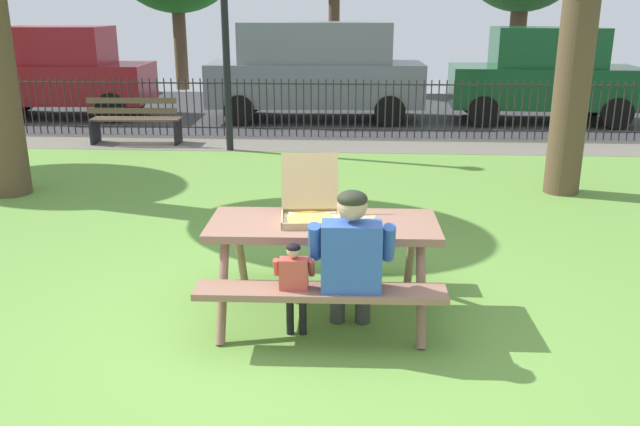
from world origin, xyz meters
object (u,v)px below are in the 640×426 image
park_bench_left (135,121)px  parked_car_right (544,74)px  parked_car_left (61,71)px  parked_car_center (316,69)px  lamp_post_walkway (224,0)px  picnic_table_foreground (323,243)px  pizza_box_open (310,207)px  child_at_table (295,281)px  adult_at_table (351,259)px  pizza_slice_on_table (359,219)px

park_bench_left → parked_car_right: bearing=20.3°
parked_car_left → parked_car_center: 5.71m
lamp_post_walkway → parked_car_left: bearing=142.6°
park_bench_left → lamp_post_walkway: 2.79m
parked_car_center → parked_car_right: parked_car_center is taller
parked_car_left → lamp_post_walkway: bearing=-37.4°
picnic_table_foreground → parked_car_right: size_ratio=0.46×
park_bench_left → parked_car_right: size_ratio=0.41×
pizza_box_open → parked_car_right: bearing=66.0°
picnic_table_foreground → park_bench_left: size_ratio=1.14×
picnic_table_foreground → parked_car_left: 11.61m
child_at_table → lamp_post_walkway: size_ratio=0.20×
child_at_table → adult_at_table: bearing=5.9°
pizza_slice_on_table → parked_car_center: parked_car_center is taller
pizza_slice_on_table → parked_car_right: size_ratio=0.07×
pizza_slice_on_table → lamp_post_walkway: lamp_post_walkway is taller
pizza_slice_on_table → parked_car_left: 11.72m
lamp_post_walkway → park_bench_left: bearing=165.9°
adult_at_table → child_at_table: (-0.41, -0.04, -0.16)m
park_bench_left → child_at_table: bearing=-63.5°
park_bench_left → parked_car_left: 4.00m
picnic_table_foreground → child_at_table: bearing=-108.1°
parked_car_left → parked_car_center: size_ratio=0.86×
park_bench_left → parked_car_left: parked_car_left is taller
picnic_table_foreground → park_bench_left: (-3.80, 6.71, -0.18)m
pizza_box_open → parked_car_left: bearing=123.5°
adult_at_table → picnic_table_foreground: bearing=114.9°
pizza_slice_on_table → lamp_post_walkway: size_ratio=0.07×
pizza_slice_on_table → adult_at_table: (-0.05, -0.56, -0.12)m
adult_at_table → park_bench_left: 8.26m
pizza_slice_on_table → picnic_table_foreground: bearing=-167.4°
picnic_table_foreground → lamp_post_walkway: lamp_post_walkway is taller
child_at_table → parked_car_left: (-6.26, 10.20, 0.52)m
adult_at_table → parked_car_center: parked_car_center is taller
adult_at_table → pizza_slice_on_table: bearing=84.6°
picnic_table_foreground → adult_at_table: bearing=-65.1°
pizza_slice_on_table → child_at_table: bearing=-127.3°
pizza_box_open → pizza_slice_on_table: 0.40m
parked_car_center → lamp_post_walkway: bearing=-110.3°
pizza_box_open → child_at_table: (-0.07, -0.62, -0.37)m
pizza_box_open → parked_car_left: 11.47m
park_bench_left → parked_car_left: bearing=131.8°
adult_at_table → parked_car_right: bearing=68.9°
picnic_table_foreground → pizza_slice_on_table: pizza_slice_on_table is taller
pizza_box_open → adult_at_table: size_ratio=0.52×
pizza_slice_on_table → parked_car_center: bearing=96.0°
parked_car_left → pizza_slice_on_table: bearing=-55.0°
pizza_slice_on_table → child_at_table: (-0.46, -0.60, -0.28)m
picnic_table_foreground → pizza_box_open: 0.30m
parked_car_center → picnic_table_foreground: bearing=-85.7°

